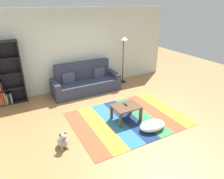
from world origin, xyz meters
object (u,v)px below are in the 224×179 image
object	(u,v)px
pouf	(152,126)
tv_remote	(125,105)
couch	(86,82)
dog	(63,141)
bookshelf	(2,76)
standing_lamp	(123,44)
coffee_table	(126,108)

from	to	relation	value
pouf	tv_remote	xyz separation A→B (m)	(-0.33, 0.72, 0.32)
couch	tv_remote	size ratio (longest dim) A/B	15.07
couch	dog	size ratio (longest dim) A/B	5.69
tv_remote	bookshelf	bearing A→B (deg)	139.69
couch	standing_lamp	bearing A→B (deg)	5.43
couch	dog	xyz separation A→B (m)	(-1.51, -2.48, -0.18)
bookshelf	standing_lamp	size ratio (longest dim) A/B	1.07
pouf	coffee_table	bearing A→B (deg)	116.49
standing_lamp	dog	bearing A→B (deg)	-139.44
pouf	standing_lamp	bearing A→B (deg)	71.87
bookshelf	couch	bearing A→B (deg)	-6.70
bookshelf	coffee_table	size ratio (longest dim) A/B	2.75
tv_remote	couch	bearing A→B (deg)	98.54
couch	bookshelf	distance (m)	2.51
dog	bookshelf	bearing A→B (deg)	108.45
pouf	bookshelf	bearing A→B (deg)	133.43
pouf	tv_remote	size ratio (longest dim) A/B	4.50
coffee_table	bookshelf	bearing A→B (deg)	136.86
couch	coffee_table	distance (m)	2.23
couch	coffee_table	size ratio (longest dim) A/B	3.32
dog	tv_remote	world-z (taller)	tv_remote
couch	tv_remote	bearing A→B (deg)	-83.64
dog	standing_lamp	distance (m)	4.25
dog	tv_remote	bearing A→B (deg)	10.29
standing_lamp	tv_remote	bearing A→B (deg)	-119.76
dog	tv_remote	size ratio (longest dim) A/B	2.65
pouf	dog	xyz separation A→B (m)	(-2.08, 0.40, 0.05)
couch	standing_lamp	size ratio (longest dim) A/B	1.30
bookshelf	pouf	world-z (taller)	bookshelf
coffee_table	pouf	size ratio (longest dim) A/B	1.01
coffee_table	standing_lamp	world-z (taller)	standing_lamp
pouf	dog	distance (m)	2.12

